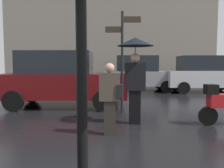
# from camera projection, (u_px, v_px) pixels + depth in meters

# --- Properties ---
(pedestrian_with_umbrella) EXTENTS (0.91, 0.91, 2.15)m
(pedestrian_with_umbrella) POSITION_uv_depth(u_px,v_px,m) (136.00, 61.00, 5.73)
(pedestrian_with_umbrella) COLOR black
(pedestrian_with_umbrella) RESTS_ON ground
(pedestrian_with_bag) EXTENTS (0.47, 0.24, 1.52)m
(pedestrian_with_bag) POSITION_uv_depth(u_px,v_px,m) (111.00, 95.00, 4.87)
(pedestrian_with_bag) COLOR #2A241E
(pedestrian_with_bag) RESTS_ON ground
(parked_car_left) EXTENTS (4.01, 1.83, 1.96)m
(parked_car_left) POSITION_uv_depth(u_px,v_px,m) (203.00, 74.00, 12.52)
(parked_car_left) COLOR silver
(parked_car_left) RESTS_ON ground
(parked_car_right) EXTENTS (4.43, 1.96, 1.95)m
(parked_car_right) POSITION_uv_depth(u_px,v_px,m) (62.00, 79.00, 8.24)
(parked_car_right) COLOR #590C0F
(parked_car_right) RESTS_ON ground
(parked_car_distant) EXTENTS (4.04, 1.97, 1.99)m
(parked_car_distant) POSITION_uv_depth(u_px,v_px,m) (139.00, 73.00, 13.10)
(parked_car_distant) COLOR gray
(parked_car_distant) RESTS_ON ground
(street_signpost) EXTENTS (1.08, 0.08, 3.10)m
(street_signpost) POSITION_uv_depth(u_px,v_px,m) (123.00, 52.00, 7.09)
(street_signpost) COLOR black
(street_signpost) RESTS_ON ground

